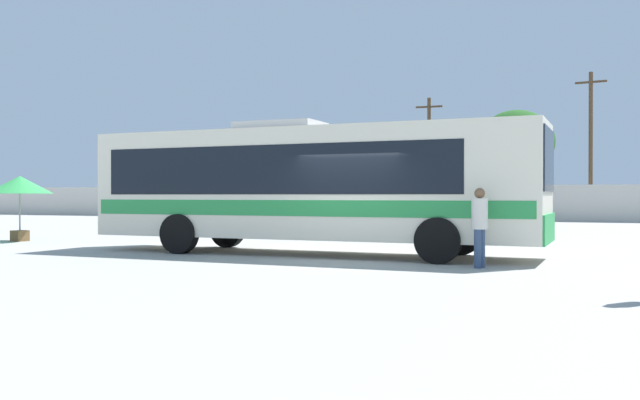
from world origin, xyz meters
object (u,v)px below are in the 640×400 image
at_px(parked_car_second_red, 325,207).
at_px(roadside_tree_left, 339,157).
at_px(vendor_umbrella_near_gate_green, 20,186).
at_px(utility_pole_near, 591,143).
at_px(parked_car_third_dark_blue, 408,208).
at_px(utility_pole_far, 429,155).
at_px(roadside_tree_midleft, 516,142).
at_px(attendant_by_bus_door, 480,223).
at_px(parked_car_leftmost_black, 233,207).
at_px(coach_bus_cream_green, 306,183).

xyz_separation_m(parked_car_second_red, roadside_tree_left, (-2.52, 9.62, 3.60)).
height_order(vendor_umbrella_near_gate_green, utility_pole_near, utility_pole_near).
height_order(parked_car_third_dark_blue, utility_pole_far, utility_pole_far).
bearing_deg(utility_pole_far, parked_car_third_dark_blue, -86.99).
bearing_deg(parked_car_second_red, parked_car_third_dark_blue, -6.11).
bearing_deg(roadside_tree_midleft, attendant_by_bus_door, -85.87).
bearing_deg(utility_pole_near, vendor_umbrella_near_gate_green, -123.76).
bearing_deg(roadside_tree_left, vendor_umbrella_near_gate_green, -90.17).
distance_m(parked_car_second_red, roadside_tree_midleft, 12.92).
height_order(vendor_umbrella_near_gate_green, roadside_tree_midleft, roadside_tree_midleft).
bearing_deg(parked_car_second_red, roadside_tree_midleft, 29.17).
relative_size(vendor_umbrella_near_gate_green, parked_car_second_red, 0.47).
height_order(attendant_by_bus_door, roadside_tree_midleft, roadside_tree_midleft).
bearing_deg(attendant_by_bus_door, roadside_tree_left, 114.19).
distance_m(parked_car_leftmost_black, roadside_tree_left, 11.48).
height_order(parked_car_leftmost_black, parked_car_second_red, parked_car_second_red).
distance_m(coach_bus_cream_green, vendor_umbrella_near_gate_green, 10.86).
relative_size(parked_car_second_red, utility_pole_far, 0.57).
relative_size(coach_bus_cream_green, parked_car_third_dark_blue, 2.64).
height_order(parked_car_third_dark_blue, roadside_tree_midleft, roadside_tree_midleft).
bearing_deg(coach_bus_cream_green, parked_car_second_red, 109.73).
bearing_deg(roadside_tree_left, parked_car_leftmost_black, -108.52).
bearing_deg(utility_pole_far, parked_car_second_red, -126.72).
relative_size(vendor_umbrella_near_gate_green, roadside_tree_left, 0.35).
bearing_deg(vendor_umbrella_near_gate_green, parked_car_leftmost_black, 99.13).
height_order(parked_car_leftmost_black, parked_car_third_dark_blue, parked_car_third_dark_blue).
relative_size(parked_car_leftmost_black, parked_car_second_red, 0.99).
height_order(utility_pole_far, roadside_tree_left, utility_pole_far).
relative_size(parked_car_leftmost_black, roadside_tree_left, 0.73).
distance_m(parked_car_third_dark_blue, utility_pole_near, 11.80).
bearing_deg(utility_pole_far, vendor_umbrella_near_gate_green, -104.98).
relative_size(vendor_umbrella_near_gate_green, parked_car_third_dark_blue, 0.48).
relative_size(parked_car_second_red, roadside_tree_left, 0.74).
bearing_deg(coach_bus_cream_green, roadside_tree_midleft, 85.03).
bearing_deg(attendant_by_bus_door, vendor_umbrella_near_gate_green, 168.75).
distance_m(parked_car_leftmost_black, roadside_tree_midleft, 18.42).
distance_m(vendor_umbrella_near_gate_green, utility_pole_near, 31.98).
distance_m(coach_bus_cream_green, parked_car_leftmost_black, 26.29).
distance_m(attendant_by_bus_door, roadside_tree_midleft, 31.04).
bearing_deg(coach_bus_cream_green, vendor_umbrella_near_gate_green, 173.77).
bearing_deg(attendant_by_bus_door, parked_car_third_dark_blue, 107.40).
xyz_separation_m(parked_car_third_dark_blue, roadside_tree_left, (-7.86, 10.20, 3.62)).
bearing_deg(roadside_tree_midleft, parked_car_second_red, -150.83).
relative_size(vendor_umbrella_near_gate_green, parked_car_leftmost_black, 0.48).
xyz_separation_m(parked_car_second_red, utility_pole_near, (15.10, 4.84, 3.83)).
xyz_separation_m(utility_pole_near, roadside_tree_left, (-17.61, 4.78, -0.23)).
distance_m(attendant_by_bus_door, parked_car_leftmost_black, 30.57).
bearing_deg(vendor_umbrella_near_gate_green, utility_pole_near, 56.24).
xyz_separation_m(attendant_by_bus_door, roadside_tree_left, (-15.43, 34.36, 3.43)).
xyz_separation_m(utility_pole_far, roadside_tree_midleft, (5.73, -0.68, 0.67)).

